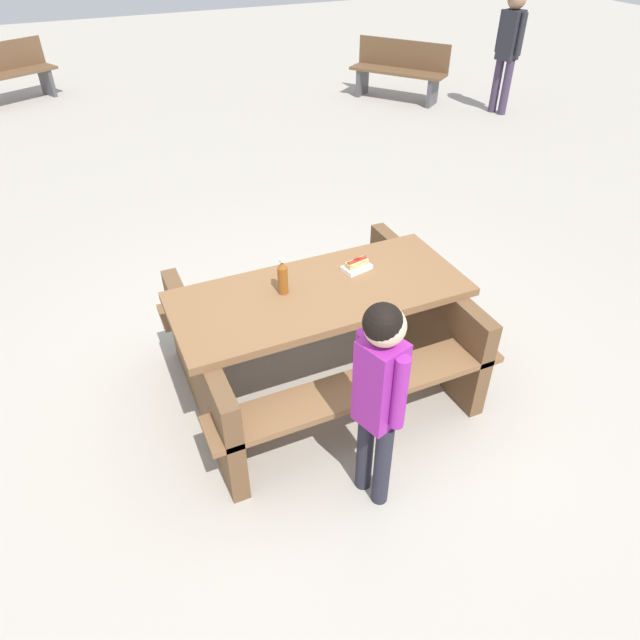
{
  "coord_description": "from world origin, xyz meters",
  "views": [
    {
      "loc": [
        -1.17,
        -2.61,
        2.69
      ],
      "look_at": [
        0.0,
        0.0,
        0.52
      ],
      "focal_mm": 32.0,
      "sensor_mm": 36.0,
      "label": 1
    }
  ],
  "objects_px": {
    "park_bench_mid": "(399,69)",
    "park_bench_far": "(4,73)",
    "hotdog_tray": "(357,265)",
    "child_in_coat": "(380,384)",
    "soda_bottle": "(283,277)",
    "bystander_adult": "(510,36)",
    "picnic_table": "(320,330)"
  },
  "relations": [
    {
      "from": "hotdog_tray",
      "to": "park_bench_far",
      "type": "relative_size",
      "value": 0.13
    },
    {
      "from": "park_bench_mid",
      "to": "park_bench_far",
      "type": "xyz_separation_m",
      "value": [
        -5.65,
        2.29,
        0.0
      ]
    },
    {
      "from": "picnic_table",
      "to": "bystander_adult",
      "type": "height_order",
      "value": "bystander_adult"
    },
    {
      "from": "hotdog_tray",
      "to": "soda_bottle",
      "type": "bearing_deg",
      "value": -174.52
    },
    {
      "from": "hotdog_tray",
      "to": "picnic_table",
      "type": "bearing_deg",
      "value": -158.83
    },
    {
      "from": "hotdog_tray",
      "to": "park_bench_mid",
      "type": "relative_size",
      "value": 0.14
    },
    {
      "from": "soda_bottle",
      "to": "child_in_coat",
      "type": "xyz_separation_m",
      "value": [
        0.1,
        -1.0,
        -0.04
      ]
    },
    {
      "from": "hotdog_tray",
      "to": "bystander_adult",
      "type": "height_order",
      "value": "bystander_adult"
    },
    {
      "from": "park_bench_mid",
      "to": "park_bench_far",
      "type": "height_order",
      "value": "same"
    },
    {
      "from": "child_in_coat",
      "to": "park_bench_mid",
      "type": "distance_m",
      "value": 7.56
    },
    {
      "from": "picnic_table",
      "to": "park_bench_far",
      "type": "height_order",
      "value": "park_bench_far"
    },
    {
      "from": "park_bench_mid",
      "to": "bystander_adult",
      "type": "distance_m",
      "value": 1.7
    },
    {
      "from": "picnic_table",
      "to": "bystander_adult",
      "type": "xyz_separation_m",
      "value": [
        4.84,
        4.28,
        0.61
      ]
    },
    {
      "from": "bystander_adult",
      "to": "park_bench_far",
      "type": "bearing_deg",
      "value": 152.06
    },
    {
      "from": "hotdog_tray",
      "to": "child_in_coat",
      "type": "xyz_separation_m",
      "value": [
        -0.42,
        -1.05,
        0.04
      ]
    },
    {
      "from": "soda_bottle",
      "to": "park_bench_mid",
      "type": "bearing_deg",
      "value": 53.39
    },
    {
      "from": "hotdog_tray",
      "to": "child_in_coat",
      "type": "distance_m",
      "value": 1.13
    },
    {
      "from": "picnic_table",
      "to": "park_bench_mid",
      "type": "height_order",
      "value": "park_bench_mid"
    },
    {
      "from": "child_in_coat",
      "to": "picnic_table",
      "type": "bearing_deg",
      "value": 83.39
    },
    {
      "from": "hotdog_tray",
      "to": "child_in_coat",
      "type": "height_order",
      "value": "child_in_coat"
    },
    {
      "from": "park_bench_far",
      "to": "hotdog_tray",
      "type": "bearing_deg",
      "value": -74.56
    },
    {
      "from": "soda_bottle",
      "to": "hotdog_tray",
      "type": "bearing_deg",
      "value": 5.48
    },
    {
      "from": "hotdog_tray",
      "to": "bystander_adult",
      "type": "bearing_deg",
      "value": 42.58
    },
    {
      "from": "hotdog_tray",
      "to": "bystander_adult",
      "type": "distance_m",
      "value": 6.15
    },
    {
      "from": "park_bench_mid",
      "to": "park_bench_far",
      "type": "relative_size",
      "value": 0.95
    },
    {
      "from": "soda_bottle",
      "to": "bystander_adult",
      "type": "relative_size",
      "value": 0.14
    },
    {
      "from": "picnic_table",
      "to": "child_in_coat",
      "type": "xyz_separation_m",
      "value": [
        -0.11,
        -0.93,
        0.38
      ]
    },
    {
      "from": "hotdog_tray",
      "to": "child_in_coat",
      "type": "bearing_deg",
      "value": -111.65
    },
    {
      "from": "picnic_table",
      "to": "park_bench_mid",
      "type": "bearing_deg",
      "value": 55.19
    },
    {
      "from": "child_in_coat",
      "to": "bystander_adult",
      "type": "bearing_deg",
      "value": 46.5
    },
    {
      "from": "soda_bottle",
      "to": "park_bench_far",
      "type": "bearing_deg",
      "value": 101.71
    },
    {
      "from": "picnic_table",
      "to": "hotdog_tray",
      "type": "bearing_deg",
      "value": 21.17
    }
  ]
}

